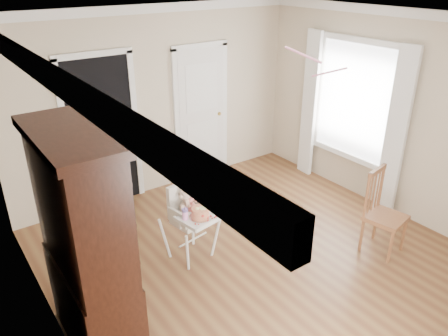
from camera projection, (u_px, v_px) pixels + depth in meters
floor at (269, 266)px, 5.05m from camera, size 5.00×5.00×0.00m
ceiling at (282, 22)px, 3.90m from camera, size 5.00×5.00×0.00m
wall_back at (159, 102)px, 6.32m from camera, size 4.50×0.00×4.50m
wall_left at (50, 230)px, 3.29m from camera, size 0.00×5.00×5.00m
wall_right at (405, 118)px, 5.66m from camera, size 0.00×5.00×5.00m
crown_molding at (281, 29)px, 3.93m from camera, size 4.50×5.00×0.12m
doorway at (102, 131)px, 5.93m from camera, size 1.06×0.05×2.22m
closet_door at (201, 115)px, 6.81m from camera, size 0.96×0.09×2.13m
window_right at (351, 109)px, 6.24m from camera, size 0.13×1.84×2.30m
high_chair at (190, 214)px, 4.97m from camera, size 0.63×0.75×0.94m
baby at (188, 204)px, 4.93m from camera, size 0.29×0.21×0.40m
cake at (201, 213)px, 4.75m from camera, size 0.25×0.25×0.12m
sippy_cup at (185, 214)px, 4.71m from camera, size 0.07×0.07×0.16m
china_cabinet at (87, 248)px, 3.62m from camera, size 0.55×1.23×2.07m
dining_chair at (383, 215)px, 5.16m from camera, size 0.49×0.49×1.04m
streamer at (303, 55)px, 5.09m from camera, size 0.18×0.47×0.15m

